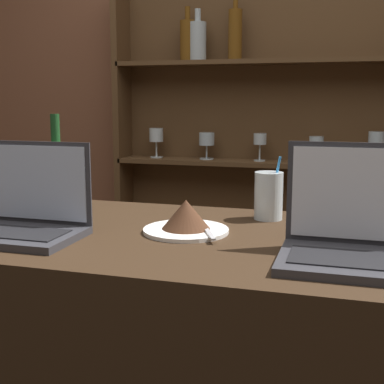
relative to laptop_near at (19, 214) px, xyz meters
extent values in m
cube|color=brown|center=(0.52, 1.43, 0.35)|extent=(7.00, 0.06, 2.70)
cube|color=brown|center=(-0.29, 1.31, -0.10)|extent=(0.03, 0.18, 1.80)
cube|color=brown|center=(0.38, 1.39, -0.10)|extent=(1.37, 0.02, 1.80)
cube|color=brown|center=(0.38, 1.31, -0.46)|extent=(1.33, 0.18, 0.02)
cube|color=brown|center=(0.38, 1.31, -0.01)|extent=(1.33, 0.18, 0.02)
cube|color=brown|center=(0.38, 1.31, 0.44)|extent=(1.33, 0.18, 0.02)
cylinder|color=silver|center=(-0.12, 1.31, 0.00)|extent=(0.06, 0.06, 0.01)
cylinder|color=silver|center=(-0.12, 1.31, 0.04)|extent=(0.01, 0.01, 0.07)
cylinder|color=silver|center=(-0.12, 1.31, 0.11)|extent=(0.07, 0.07, 0.06)
cylinder|color=silver|center=(0.13, 1.31, 0.00)|extent=(0.06, 0.06, 0.01)
cylinder|color=silver|center=(0.13, 1.31, 0.03)|extent=(0.01, 0.01, 0.06)
cylinder|color=silver|center=(0.13, 1.31, 0.09)|extent=(0.07, 0.07, 0.06)
cylinder|color=silver|center=(0.38, 1.31, 0.00)|extent=(0.05, 0.05, 0.01)
cylinder|color=silver|center=(0.38, 1.31, 0.04)|extent=(0.01, 0.01, 0.07)
cylinder|color=silver|center=(0.38, 1.31, 0.10)|extent=(0.06, 0.06, 0.05)
cylinder|color=silver|center=(0.63, 1.31, 0.00)|extent=(0.06, 0.06, 0.01)
cylinder|color=silver|center=(0.63, 1.31, 0.03)|extent=(0.01, 0.01, 0.06)
cylinder|color=silver|center=(0.63, 1.31, 0.09)|extent=(0.06, 0.06, 0.05)
cylinder|color=silver|center=(0.88, 1.31, 0.00)|extent=(0.06, 0.06, 0.01)
cylinder|color=silver|center=(0.88, 1.31, 0.04)|extent=(0.01, 0.01, 0.08)
cylinder|color=silver|center=(0.88, 1.31, 0.11)|extent=(0.07, 0.07, 0.06)
cylinder|color=brown|center=(0.25, 1.31, 0.56)|extent=(0.06, 0.06, 0.22)
cylinder|color=brown|center=(0.25, 1.31, 0.70)|extent=(0.02, 0.02, 0.07)
cylinder|color=brown|center=(0.03, 1.31, 0.54)|extent=(0.07, 0.07, 0.18)
cylinder|color=brown|center=(0.03, 1.31, 0.66)|extent=(0.02, 0.02, 0.06)
cylinder|color=#B2C1C6|center=(0.08, 1.31, 0.53)|extent=(0.08, 0.08, 0.17)
cylinder|color=#B2C1C6|center=(0.08, 1.31, 0.65)|extent=(0.03, 0.03, 0.06)
cube|color=#333338|center=(0.00, -0.04, -0.04)|extent=(0.33, 0.20, 0.02)
cube|color=black|center=(0.00, -0.05, -0.03)|extent=(0.28, 0.11, 0.00)
cube|color=#333338|center=(0.00, 0.06, 0.07)|extent=(0.33, 0.00, 0.21)
cube|color=silver|center=(0.00, 0.06, 0.07)|extent=(0.30, 0.01, 0.19)
cube|color=#333338|center=(0.79, -0.03, -0.04)|extent=(0.30, 0.23, 0.02)
cube|color=black|center=(0.79, -0.04, -0.03)|extent=(0.25, 0.13, 0.00)
cube|color=#333338|center=(0.79, 0.08, 0.08)|extent=(0.30, 0.00, 0.22)
cube|color=white|center=(0.79, 0.08, 0.08)|extent=(0.27, 0.01, 0.20)
cylinder|color=white|center=(0.38, 0.14, -0.05)|extent=(0.21, 0.21, 0.01)
cone|color=#422616|center=(0.38, 0.14, -0.01)|extent=(0.12, 0.12, 0.07)
cube|color=#B7B7BC|center=(0.44, 0.12, -0.04)|extent=(0.08, 0.16, 0.00)
cylinder|color=silver|center=(0.56, 0.35, 0.01)|extent=(0.08, 0.08, 0.13)
cylinder|color=#338CD8|center=(0.57, 0.35, 0.04)|extent=(0.04, 0.01, 0.17)
cylinder|color=#1E4C23|center=(-0.01, 0.21, 0.05)|extent=(0.07, 0.07, 0.21)
cylinder|color=#1E4C23|center=(-0.01, 0.21, 0.20)|extent=(0.03, 0.03, 0.08)
camera|label=1|loc=(0.76, -1.10, 0.28)|focal=50.00mm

